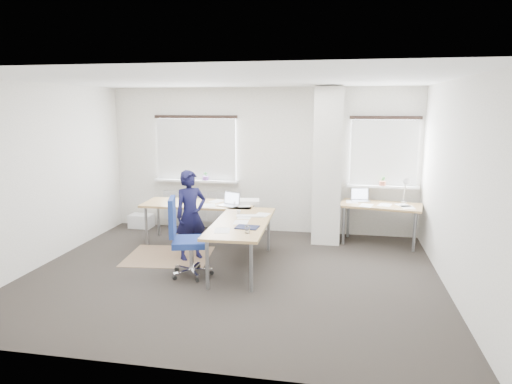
% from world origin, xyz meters
% --- Properties ---
extents(ground, '(6.00, 6.00, 0.00)m').
position_xyz_m(ground, '(0.00, 0.00, 0.00)').
color(ground, black).
rests_on(ground, ground).
extents(room_shell, '(6.04, 5.04, 2.82)m').
position_xyz_m(room_shell, '(0.18, 0.45, 1.75)').
color(room_shell, beige).
rests_on(room_shell, ground).
extents(floor_mat, '(1.46, 1.28, 0.01)m').
position_xyz_m(floor_mat, '(-1.22, 0.61, 0.00)').
color(floor_mat, brown).
rests_on(floor_mat, ground).
extents(white_crate, '(0.46, 0.33, 0.27)m').
position_xyz_m(white_crate, '(-2.44, 2.25, 0.13)').
color(white_crate, white).
rests_on(white_crate, ground).
extents(desk_main, '(2.48, 2.61, 0.96)m').
position_xyz_m(desk_main, '(-0.39, 0.92, 0.69)').
color(desk_main, olive).
rests_on(desk_main, ground).
extents(desk_side, '(1.50, 0.93, 1.22)m').
position_xyz_m(desk_side, '(2.26, 1.98, 0.69)').
color(desk_side, olive).
rests_on(desk_side, ground).
extents(task_chair, '(0.65, 0.64, 1.17)m').
position_xyz_m(task_chair, '(-0.61, -0.16, 0.33)').
color(task_chair, navy).
rests_on(task_chair, ground).
extents(person, '(0.62, 0.62, 1.45)m').
position_xyz_m(person, '(-0.81, 0.59, 0.72)').
color(person, black).
rests_on(person, ground).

